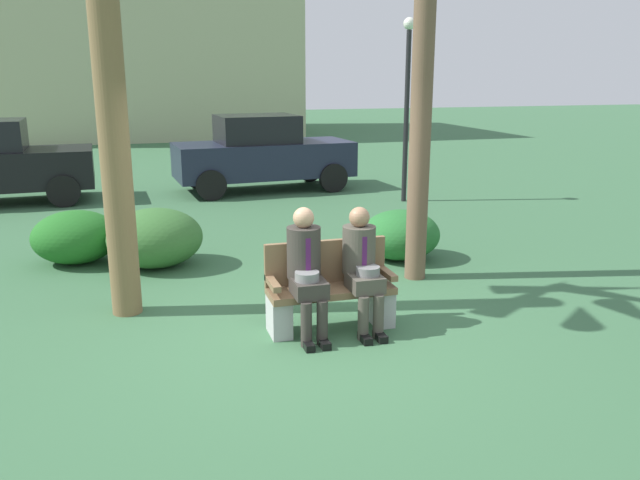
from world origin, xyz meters
TOP-DOWN VIEW (x-y plane):
  - ground_plane at (0.00, 0.00)m, footprint 80.00×80.00m
  - park_bench at (0.31, 0.18)m, footprint 1.29×0.44m
  - seated_man_left at (0.03, 0.06)m, footprint 0.34×0.72m
  - seated_man_right at (0.62, 0.06)m, footprint 0.34×0.72m
  - shrub_near_bench at (2.03, 2.33)m, footprint 1.13×1.03m
  - shrub_mid_lawn at (-2.38, 3.43)m, footprint 1.17×1.08m
  - shrub_far_lawn at (-1.32, 2.93)m, footprint 1.28×1.18m
  - parked_car_far at (1.25, 8.32)m, footprint 4.01×1.95m
  - street_lamp at (3.80, 6.26)m, footprint 0.24×0.24m
  - building_backdrop at (-1.51, 23.49)m, footprint 14.17×8.62m

SIDE VIEW (x-z plane):
  - ground_plane at x=0.00m, z-range 0.00..0.00m
  - shrub_near_bench at x=2.03m, z-range 0.00..0.70m
  - shrub_mid_lawn at x=-2.38m, z-range 0.00..0.73m
  - park_bench at x=0.31m, z-range -0.06..0.84m
  - shrub_far_lawn at x=-1.32m, z-range 0.00..0.80m
  - seated_man_right at x=0.62m, z-range 0.07..1.34m
  - seated_man_left at x=0.03m, z-range 0.07..1.37m
  - parked_car_far at x=1.25m, z-range 0.00..1.68m
  - street_lamp at x=3.80m, z-range 0.41..4.03m
  - building_backdrop at x=-1.51m, z-range 0.02..8.93m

